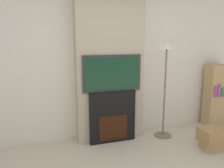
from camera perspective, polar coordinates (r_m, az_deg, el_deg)
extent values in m
cube|color=silver|center=(3.85, -1.43, 5.92)|extent=(6.00, 0.06, 2.70)
cube|color=tan|center=(3.68, -0.68, 5.69)|extent=(1.14, 0.29, 2.70)
cube|color=black|center=(3.75, 0.00, -8.47)|extent=(0.79, 0.14, 0.89)
cube|color=#33160A|center=(3.74, 0.35, -11.38)|extent=(0.49, 0.01, 0.42)
cube|color=#2D2D33|center=(3.57, 0.00, 2.83)|extent=(0.98, 0.06, 0.60)
cube|color=#143823|center=(3.54, 0.16, 2.76)|extent=(0.91, 0.01, 0.53)
cylinder|color=#726651|center=(4.20, 13.09, -12.87)|extent=(0.30, 0.30, 0.03)
cylinder|color=#726651|center=(3.95, 13.59, -2.40)|extent=(0.03, 0.03, 1.54)
cone|color=silver|center=(3.85, 14.15, 9.60)|extent=(0.27, 0.27, 0.10)
cube|color=tan|center=(3.95, 24.62, -14.31)|extent=(0.35, 0.26, 0.14)
cube|color=#A37A4C|center=(3.86, 24.85, -11.98)|extent=(0.42, 0.31, 0.22)
cube|color=tan|center=(4.89, 25.29, -2.65)|extent=(0.40, 0.26, 1.25)
cube|color=#994C84|center=(4.69, 25.43, -1.88)|extent=(0.06, 0.02, 0.21)
cube|color=#994C84|center=(4.74, 26.20, -1.58)|extent=(0.07, 0.02, 0.25)
cube|color=#2D7F3D|center=(4.80, 26.88, -1.95)|extent=(0.06, 0.02, 0.17)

